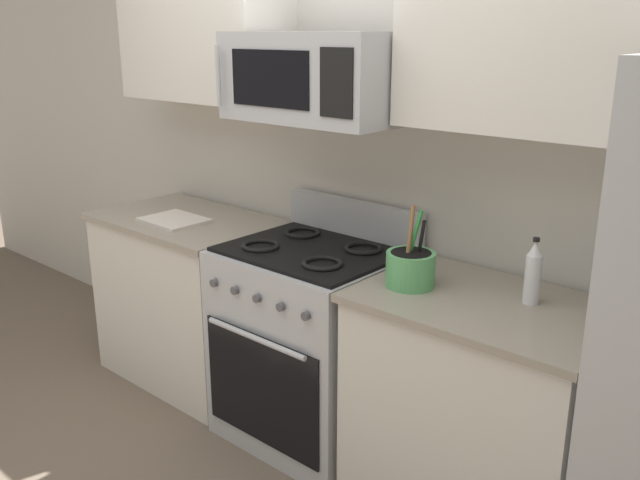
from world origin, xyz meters
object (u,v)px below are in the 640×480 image
Objects in this scene: utensil_crock at (411,268)px; range_oven at (312,342)px; bottle_vinegar at (533,273)px; cutting_board at (174,220)px; microwave at (316,77)px.

range_oven is at bearing 174.11° from utensil_crock.
utensil_crock reaches higher than bottle_vinegar.
range_oven is 0.98m from cutting_board.
microwave is 1.18m from bottle_vinegar.
cutting_board is 1.87m from bottle_vinegar.
microwave reaches higher than cutting_board.
range_oven is 1.40× the size of microwave.
utensil_crock is at bearing 1.50° from cutting_board.
range_oven is 3.40× the size of cutting_board.
bottle_vinegar is at bearing 3.17° from microwave.
microwave is 0.89m from utensil_crock.
utensil_crock reaches higher than range_oven.
microwave reaches higher than utensil_crock.
microwave reaches higher than range_oven.
microwave reaches higher than bottle_vinegar.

